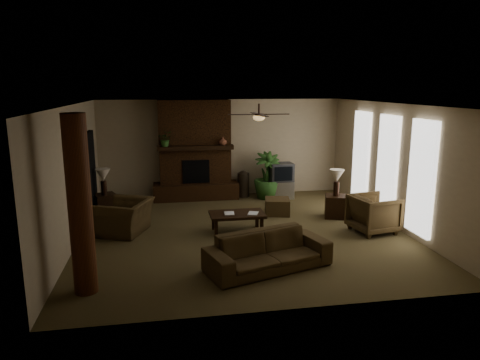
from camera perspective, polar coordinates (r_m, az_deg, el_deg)
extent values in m
plane|color=brown|center=(9.84, 0.40, -6.76)|extent=(7.00, 7.00, 0.00)
plane|color=silver|center=(9.31, 0.43, 9.76)|extent=(7.00, 7.00, 0.00)
plane|color=tan|center=(12.89, -2.38, 4.17)|extent=(7.00, 0.00, 7.00)
plane|color=tan|center=(6.16, 6.27, -4.81)|extent=(7.00, 0.00, 7.00)
plane|color=tan|center=(9.50, -20.83, 0.50)|extent=(0.00, 7.00, 7.00)
plane|color=tan|center=(10.66, 19.27, 1.81)|extent=(0.00, 7.00, 7.00)
cube|color=#442612|center=(12.56, -5.85, 3.91)|extent=(2.00, 0.50, 2.80)
cube|color=#442612|center=(12.68, -5.71, -1.42)|extent=(2.40, 0.70, 0.45)
cube|color=black|center=(12.40, -5.71, 1.09)|extent=(0.75, 0.04, 0.65)
cube|color=black|center=(12.27, -5.77, 4.19)|extent=(2.10, 0.28, 0.12)
cube|color=white|center=(12.05, 15.38, 2.94)|extent=(0.08, 0.85, 2.35)
cube|color=white|center=(10.82, 18.51, 1.74)|extent=(0.08, 0.85, 2.35)
cube|color=white|center=(9.63, 22.42, 0.22)|extent=(0.08, 0.85, 2.35)
cylinder|color=#582C16|center=(7.10, -19.99, -3.19)|extent=(0.36, 0.36, 2.80)
cube|color=black|center=(11.30, -18.74, 0.59)|extent=(0.10, 1.00, 2.10)
cylinder|color=#301E15|center=(9.69, 2.46, 9.13)|extent=(0.04, 0.04, 0.24)
cylinder|color=#301E15|center=(9.70, 2.46, 8.43)|extent=(0.20, 0.20, 0.06)
ellipsoid|color=#F2BF72|center=(9.70, 2.45, 8.07)|extent=(0.26, 0.26, 0.14)
cube|color=black|center=(9.79, 4.77, 8.49)|extent=(0.55, 0.12, 0.01)
cube|color=black|center=(9.62, 0.10, 8.47)|extent=(0.55, 0.12, 0.01)
cube|color=black|center=(10.09, 1.97, 8.63)|extent=(0.12, 0.55, 0.01)
cube|color=black|center=(9.31, 2.99, 8.33)|extent=(0.12, 0.55, 0.01)
imported|color=#4A391F|center=(7.84, 3.66, -8.45)|extent=(2.30, 1.29, 0.87)
imported|color=#4A391F|center=(9.99, -14.66, -3.95)|extent=(1.08, 1.30, 0.97)
imported|color=#4A391F|center=(10.16, 16.93, -3.97)|extent=(0.98, 1.02, 0.92)
cube|color=black|center=(9.75, -0.37, -4.47)|extent=(1.20, 0.70, 0.06)
cube|color=black|center=(9.51, -3.11, -6.28)|extent=(0.07, 0.07, 0.37)
cube|color=black|center=(9.67, 2.82, -5.96)|extent=(0.07, 0.07, 0.37)
cube|color=black|center=(9.98, -3.45, -5.38)|extent=(0.07, 0.07, 0.37)
cube|color=black|center=(10.13, 2.20, -5.10)|extent=(0.07, 0.07, 0.37)
cube|color=#4A391F|center=(11.16, 4.84, -3.43)|extent=(0.71, 0.71, 0.40)
cube|color=#B7B7BA|center=(12.79, 4.99, -1.18)|extent=(0.90, 0.59, 0.50)
cube|color=#39393B|center=(12.64, 5.33, 1.02)|extent=(0.67, 0.53, 0.52)
cube|color=black|center=(12.39, 5.65, 0.79)|extent=(0.52, 0.05, 0.40)
cylinder|color=#2D2319|center=(12.82, 0.43, -0.63)|extent=(0.34, 0.34, 0.70)
sphere|color=#2D2319|center=(12.77, 0.44, 0.46)|extent=(0.34, 0.34, 0.34)
imported|color=#2F5823|center=(12.65, 3.48, -0.72)|extent=(0.81, 1.37, 0.75)
cube|color=black|center=(11.47, -17.01, -3.10)|extent=(0.65, 0.65, 0.55)
cylinder|color=#301E15|center=(11.31, -17.18, -0.98)|extent=(0.18, 0.18, 0.35)
cone|color=white|center=(11.25, -17.29, 0.64)|extent=(0.45, 0.45, 0.30)
cube|color=black|center=(11.10, 12.24, -3.35)|extent=(0.64, 0.64, 0.55)
cylinder|color=#301E15|center=(10.97, 12.36, -1.11)|extent=(0.18, 0.18, 0.35)
cone|color=white|center=(10.90, 12.43, 0.55)|extent=(0.46, 0.46, 0.30)
imported|color=#2F5823|center=(12.17, -9.61, 5.08)|extent=(0.40, 0.44, 0.33)
imported|color=brown|center=(12.29, -2.23, 5.05)|extent=(0.25, 0.26, 0.22)
imported|color=#999999|center=(9.62, -2.05, -3.63)|extent=(0.22, 0.04, 0.29)
imported|color=#999999|center=(9.66, 1.09, -3.54)|extent=(0.21, 0.10, 0.29)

